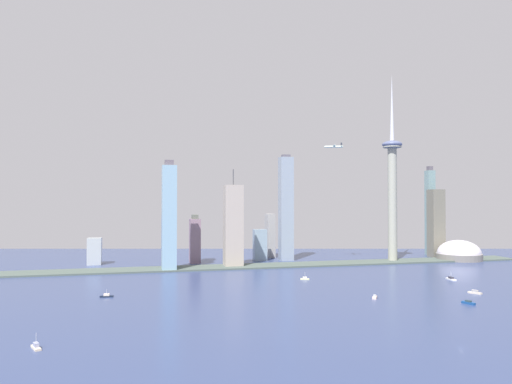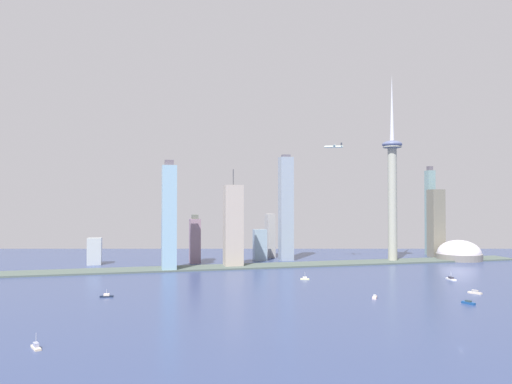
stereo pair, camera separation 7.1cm
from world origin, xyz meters
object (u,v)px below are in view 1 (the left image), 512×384
at_px(skyscraper_1, 195,240).
at_px(skyscraper_8, 430,212).
at_px(stadium_dome, 459,254).
at_px(boat_7, 451,279).
at_px(skyscraper_2, 436,223).
at_px(skyscraper_5, 233,226).
at_px(airplane, 334,147).
at_px(boat_6, 36,347).
at_px(skyscraper_7, 286,208).
at_px(skyscraper_4, 95,251).
at_px(skyscraper_6, 260,245).
at_px(skyscraper_0, 169,217).
at_px(boat_0, 468,303).
at_px(boat_5, 375,297).
at_px(boat_4, 305,279).
at_px(boat_3, 475,292).
at_px(skyscraper_3, 270,236).
at_px(boat_2, 107,296).
at_px(observation_tower, 392,179).

distance_m(skyscraper_1, skyscraper_8, 435.12).
distance_m(stadium_dome, boat_7, 226.00).
relative_size(skyscraper_2, skyscraper_5, 0.81).
bearing_deg(airplane, boat_6, 62.36).
distance_m(skyscraper_7, boat_7, 290.66).
distance_m(skyscraper_4, skyscraper_6, 261.96).
relative_size(skyscraper_0, boat_0, 11.48).
xyz_separation_m(stadium_dome, boat_5, (-289.76, -258.11, -8.30)).
relative_size(skyscraper_7, airplane, 6.04).
relative_size(skyscraper_2, boat_6, 8.49).
bearing_deg(stadium_dome, skyscraper_5, 179.00).
xyz_separation_m(skyscraper_8, boat_4, (-318.55, -211.45, -77.34)).
height_order(skyscraper_4, boat_3, skyscraper_4).
distance_m(skyscraper_0, skyscraper_3, 222.83).
xyz_separation_m(skyscraper_2, boat_2, (-542.59, -233.64, -58.14)).
bearing_deg(observation_tower, airplane, 173.25).
bearing_deg(stadium_dome, boat_2, -161.44).
distance_m(boat_0, boat_2, 357.61).
relative_size(boat_0, boat_4, 1.19).
bearing_deg(skyscraper_2, boat_5, -132.37).
xyz_separation_m(skyscraper_3, boat_6, (-292.25, -470.03, -36.48)).
distance_m(skyscraper_2, boat_7, 265.72).
height_order(skyscraper_3, skyscraper_8, skyscraper_8).
xyz_separation_m(observation_tower, boat_3, (-55.94, -268.42, -132.42)).
relative_size(skyscraper_6, boat_3, 3.61).
relative_size(skyscraper_1, boat_0, 5.63).
height_order(skyscraper_4, skyscraper_7, skyscraper_7).
bearing_deg(skyscraper_0, skyscraper_8, 10.56).
xyz_separation_m(skyscraper_4, skyscraper_7, (304.30, -21.11, 65.85)).
distance_m(skyscraper_2, boat_0, 411.26).
relative_size(skyscraper_0, boat_2, 11.61).
xyz_separation_m(boat_5, boat_7, (147.68, 82.55, -0.02)).
distance_m(stadium_dome, boat_4, 344.44).
bearing_deg(boat_4, skyscraper_6, -66.63).
bearing_deg(skyscraper_4, boat_6, -90.24).
height_order(skyscraper_2, skyscraper_7, skyscraper_7).
bearing_deg(skyscraper_5, skyscraper_2, 6.32).
height_order(boat_2, boat_4, boat_4).
bearing_deg(skyscraper_2, boat_0, -120.24).
height_order(skyscraper_0, boat_7, skyscraper_0).
bearing_deg(skyscraper_1, boat_7, -39.99).
bearing_deg(boat_5, skyscraper_2, -9.30).
relative_size(boat_4, boat_7, 0.63).
xyz_separation_m(skyscraper_0, boat_4, (160.09, -122.20, -74.47)).
bearing_deg(skyscraper_8, boat_0, -119.23).
distance_m(skyscraper_0, skyscraper_2, 471.87).
distance_m(boat_0, boat_7, 147.84).
bearing_deg(skyscraper_0, boat_2, -112.71).
height_order(skyscraper_3, skyscraper_5, skyscraper_5).
height_order(skyscraper_2, skyscraper_4, skyscraper_2).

